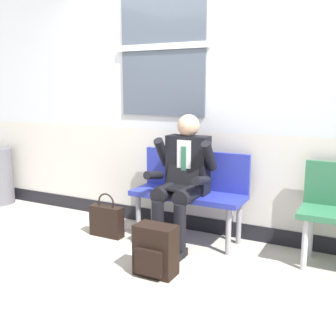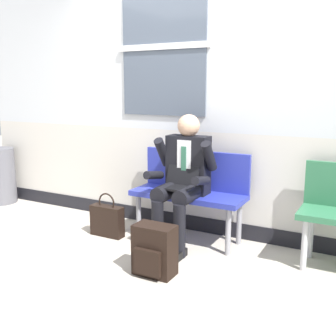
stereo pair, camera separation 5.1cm
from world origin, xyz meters
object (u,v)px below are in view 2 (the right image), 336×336
(bench_with_person, at_px, (191,188))
(backpack, at_px, (154,251))
(person_seated, at_px, (182,177))
(handbag, at_px, (107,220))

(bench_with_person, bearing_deg, backpack, -84.14)
(person_seated, bearing_deg, backpack, -82.46)
(backpack, relative_size, handbag, 0.92)
(person_seated, distance_m, backpack, 0.82)
(person_seated, relative_size, backpack, 3.00)
(person_seated, height_order, backpack, person_seated)
(bench_with_person, relative_size, handbag, 2.47)
(handbag, bearing_deg, person_seated, 11.08)
(person_seated, height_order, handbag, person_seated)
(person_seated, xyz_separation_m, backpack, (0.09, -0.67, -0.46))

